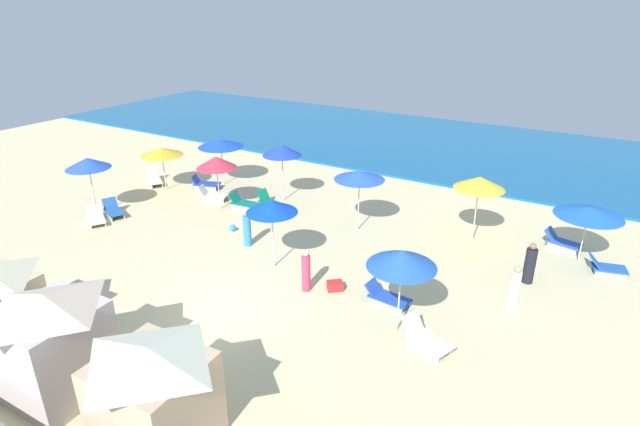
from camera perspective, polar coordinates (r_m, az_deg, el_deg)
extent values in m
plane|color=beige|center=(16.46, -11.12, -10.90)|extent=(60.00, 60.00, 0.00)
cube|color=#175F96|center=(34.80, 14.00, 7.40)|extent=(60.00, 15.28, 0.12)
cube|color=beige|center=(14.19, -27.74, -13.79)|extent=(2.07, 2.24, 2.38)
pyramid|color=beige|center=(13.45, -28.86, -8.89)|extent=(2.28, 2.46, 0.46)
cube|color=#D0AD8C|center=(12.06, -18.15, -19.84)|extent=(2.25, 2.10, 2.18)
pyramid|color=beige|center=(11.25, -18.98, -14.99)|extent=(2.48, 2.31, 0.39)
cylinder|color=silver|center=(24.31, -4.23, 3.97)|extent=(0.05, 0.05, 2.28)
cone|color=#1E3EB2|center=(23.89, -4.33, 7.13)|extent=(1.86, 1.86, 0.51)
cube|color=silver|center=(23.61, -5.92, 0.63)|extent=(1.19, 0.34, 0.22)
cube|color=silver|center=(23.89, -4.99, 0.96)|extent=(1.19, 0.34, 0.22)
cube|color=#0D7654|center=(23.70, -5.47, 1.11)|extent=(1.46, 0.91, 0.06)
cube|color=#0D7654|center=(24.07, -6.44, 2.05)|extent=(0.49, 0.63, 0.52)
cylinder|color=silver|center=(21.01, 17.19, -0.23)|extent=(0.05, 0.05, 2.26)
cone|color=yellow|center=(20.53, 17.64, 3.29)|extent=(1.99, 1.99, 0.49)
cylinder|color=silver|center=(24.87, -24.34, 2.25)|extent=(0.05, 0.05, 2.19)
cone|color=blue|center=(24.48, -24.84, 5.16)|extent=(1.93, 1.93, 0.47)
cube|color=silver|center=(24.46, -22.86, -0.30)|extent=(0.98, 0.43, 0.23)
cube|color=silver|center=(24.57, -21.65, -0.01)|extent=(0.98, 0.43, 0.23)
cube|color=#2859A5|center=(24.46, -22.30, 0.16)|extent=(1.31, 1.03, 0.06)
cube|color=#2859A5|center=(24.86, -22.71, 1.03)|extent=(0.51, 0.68, 0.48)
cube|color=silver|center=(24.09, -24.62, -1.03)|extent=(0.96, 0.59, 0.18)
cube|color=silver|center=(24.11, -23.31, -0.78)|extent=(0.96, 0.59, 0.18)
cube|color=silver|center=(24.05, -24.01, -0.64)|extent=(1.38, 1.19, 0.06)
cube|color=silver|center=(24.50, -24.22, 0.24)|extent=(0.68, 0.75, 0.42)
cylinder|color=silver|center=(14.92, 8.95, -9.64)|extent=(0.05, 0.05, 2.17)
cone|color=blue|center=(14.25, 9.28, -5.12)|extent=(2.00, 2.00, 0.51)
cube|color=silver|center=(16.41, 7.42, -10.34)|extent=(1.19, 0.15, 0.18)
cube|color=silver|center=(16.83, 8.35, -9.47)|extent=(1.19, 0.15, 0.18)
cube|color=#234AAE|center=(16.55, 7.91, -9.54)|extent=(1.38, 0.77, 0.06)
cube|color=#234AAE|center=(16.70, 6.09, -8.37)|extent=(0.43, 0.65, 0.40)
cube|color=silver|center=(14.76, 11.45, -14.86)|extent=(1.15, 0.45, 0.24)
cube|color=silver|center=(15.13, 12.89, -13.92)|extent=(1.15, 0.45, 0.24)
cube|color=white|center=(14.85, 12.23, -13.93)|extent=(1.49, 1.09, 0.06)
cube|color=white|center=(15.01, 10.45, -12.14)|extent=(0.57, 0.73, 0.53)
cylinder|color=silver|center=(21.14, 4.39, 0.93)|extent=(0.05, 0.05, 2.26)
cone|color=blue|center=(20.68, 4.50, 4.29)|extent=(2.10, 2.10, 0.36)
cylinder|color=silver|center=(20.83, 27.64, -2.70)|extent=(0.05, 0.05, 1.90)
cone|color=blue|center=(20.42, 28.21, 0.15)|extent=(2.37, 2.37, 0.35)
cube|color=silver|center=(21.75, 25.67, -3.68)|extent=(1.08, 0.28, 0.24)
cube|color=silver|center=(22.25, 26.16, -3.18)|extent=(1.08, 0.28, 0.24)
cube|color=#3157AE|center=(21.94, 25.99, -3.07)|extent=(1.34, 0.92, 0.06)
cube|color=#3157AE|center=(22.00, 24.72, -2.18)|extent=(0.53, 0.71, 0.44)
cube|color=silver|center=(20.65, 30.07, -6.11)|extent=(0.99, 0.29, 0.18)
cube|color=silver|center=(21.14, 29.76, -5.37)|extent=(0.99, 0.29, 0.18)
cube|color=#2457A4|center=(20.84, 29.98, -5.44)|extent=(1.26, 0.94, 0.06)
cube|color=#2457A4|center=(20.62, 28.73, -4.80)|extent=(0.57, 0.73, 0.46)
cylinder|color=silver|center=(26.91, -17.24, 4.39)|extent=(0.05, 0.05, 1.84)
cone|color=gold|center=(26.60, -17.52, 6.67)|extent=(2.11, 2.11, 0.40)
cube|color=silver|center=(28.01, -18.71, 3.19)|extent=(1.08, 0.70, 0.24)
cube|color=silver|center=(28.07, -17.67, 3.37)|extent=(1.08, 0.70, 0.24)
cube|color=silver|center=(27.99, -18.23, 3.56)|extent=(1.50, 1.26, 0.06)
cube|color=silver|center=(28.52, -18.52, 4.45)|extent=(0.57, 0.65, 0.56)
cylinder|color=silver|center=(18.23, -5.35, -3.04)|extent=(0.05, 0.05, 2.16)
cone|color=blue|center=(17.69, -5.50, 0.77)|extent=(1.85, 1.85, 0.45)
cylinder|color=silver|center=(23.70, -11.42, 2.72)|extent=(0.05, 0.05, 2.02)
cone|color=#D33247|center=(23.29, -11.67, 5.67)|extent=(1.84, 1.84, 0.53)
cube|color=silver|center=(24.86, -12.06, 1.42)|extent=(1.06, 0.41, 0.23)
cube|color=silver|center=(25.31, -11.61, 1.86)|extent=(1.06, 0.41, 0.23)
cube|color=silver|center=(25.03, -11.86, 1.95)|extent=(1.38, 1.00, 0.06)
cube|color=silver|center=(25.18, -13.10, 2.50)|extent=(0.49, 0.66, 0.47)
cube|color=silver|center=(23.59, -8.72, 0.50)|extent=(1.20, 0.14, 0.24)
cube|color=silver|center=(24.01, -7.99, 0.96)|extent=(1.20, 0.14, 0.24)
cube|color=#0E7565|center=(23.74, -8.37, 1.07)|extent=(1.39, 0.77, 0.06)
cube|color=#0E7565|center=(24.00, -9.63, 1.77)|extent=(0.36, 0.65, 0.45)
cylinder|color=silver|center=(26.96, -10.99, 5.29)|extent=(0.05, 0.05, 2.04)
cone|color=blue|center=(26.63, -11.19, 7.77)|extent=(2.36, 2.36, 0.38)
cube|color=silver|center=(26.46, -12.88, 2.72)|extent=(1.11, 0.46, 0.25)
cube|color=silver|center=(26.95, -12.43, 3.14)|extent=(1.11, 0.46, 0.25)
cube|color=#283EA1|center=(26.65, -12.68, 3.24)|extent=(1.46, 1.10, 0.06)
cube|color=#283EA1|center=(26.82, -13.91, 3.70)|extent=(0.50, 0.70, 0.42)
cylinder|color=#338AD0|center=(20.10, -8.25, -1.99)|extent=(0.44, 0.44, 1.27)
sphere|color=tan|center=(19.81, -8.36, -0.08)|extent=(0.21, 0.21, 0.21)
cylinder|color=#E33E5F|center=(16.90, -1.59, -6.84)|extent=(0.39, 0.39, 1.30)
sphere|color=beige|center=(16.54, -1.62, -4.58)|extent=(0.23, 0.23, 0.23)
cylinder|color=black|center=(18.80, 22.67, -5.54)|extent=(0.52, 0.52, 1.28)
sphere|color=#98634D|center=(18.48, 23.02, -3.51)|extent=(0.23, 0.23, 0.23)
cylinder|color=white|center=(16.98, 21.13, -8.28)|extent=(0.39, 0.39, 1.36)
sphere|color=tan|center=(16.61, 21.51, -5.97)|extent=(0.22, 0.22, 0.22)
cube|color=red|center=(17.16, 1.71, -8.26)|extent=(0.63, 0.61, 0.31)
sphere|color=#3094E7|center=(21.64, -9.88, -1.67)|extent=(0.28, 0.28, 0.28)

